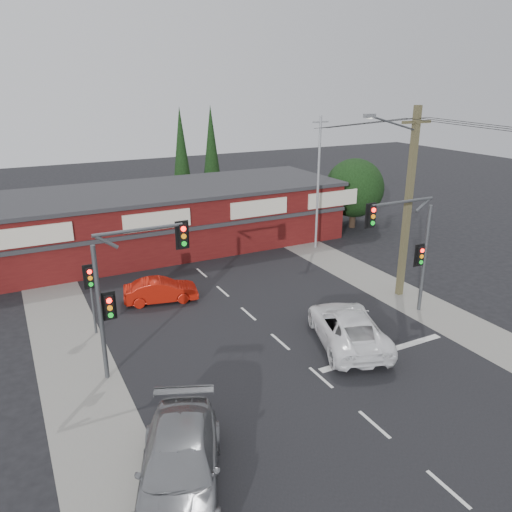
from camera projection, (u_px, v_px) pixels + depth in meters
name	position (u px, v px, depth m)	size (l,w,h in m)	color
ground	(296.00, 356.00, 21.29)	(120.00, 120.00, 0.00)	black
road_strip	(245.00, 311.00, 25.49)	(14.00, 70.00, 0.01)	black
verge_left	(70.00, 349.00, 21.81)	(3.00, 70.00, 0.02)	gray
verge_right	(375.00, 282.00, 29.16)	(3.00, 70.00, 0.02)	gray
stop_line	(383.00, 352.00, 21.54)	(6.50, 0.35, 0.01)	silver
white_suv	(348.00, 327.00, 22.09)	(2.62, 5.68, 1.58)	white
silver_suv	(180.00, 466.00, 14.04)	(2.31, 5.68, 1.65)	gray
red_sedan	(161.00, 290.00, 26.36)	(1.34, 3.84, 1.27)	#B6180B
lane_dashes	(263.00, 327.00, 23.76)	(0.12, 43.49, 0.01)	silver
shop_building	(155.00, 219.00, 34.42)	(27.30, 8.40, 4.22)	#490E0E
tree_cluster	(353.00, 191.00, 39.65)	(5.90, 5.10, 5.50)	#2D2116
conifer_near	(181.00, 154.00, 41.15)	(1.80, 1.80, 9.25)	#2D2116
conifer_far	(211.00, 148.00, 44.34)	(1.80, 1.80, 9.25)	#2D2116
traffic_mast_left	(126.00, 281.00, 18.90)	(3.77, 0.27, 5.97)	#47494C
traffic_mast_right	(410.00, 239.00, 23.80)	(3.96, 0.27, 5.97)	#47494C
pedestal_signal	(91.00, 285.00, 22.43)	(0.55, 0.27, 3.38)	#47494C
utility_pole	(407.00, 198.00, 25.64)	(4.38, 0.59, 10.00)	brown
steel_pole	(318.00, 181.00, 33.71)	(1.20, 0.16, 9.00)	gray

